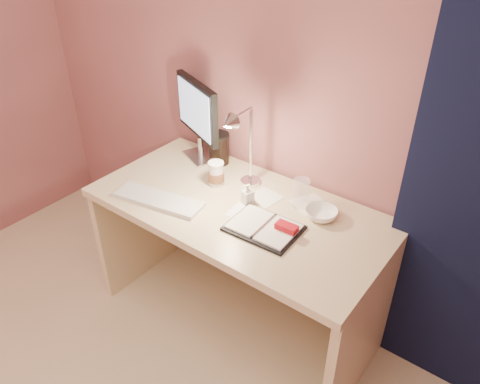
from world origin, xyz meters
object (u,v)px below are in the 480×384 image
Objects in this scene: desk at (248,236)px; keyboard at (158,199)px; coffee_cup at (216,174)px; planner at (266,227)px; clear_cup at (301,193)px; bowl at (321,214)px; monitor at (199,114)px; dark_jar at (219,150)px; desk_lamp at (236,142)px; lotion_bottle at (248,194)px.

keyboard reaches higher than desk.
coffee_cup is (0.12, 0.27, 0.05)m from keyboard.
desk is 4.48× the size of planner.
clear_cup reaches higher than desk.
bowl is at bearing 15.94° from keyboard.
desk is 0.38m from clear_cup.
coffee_cup is at bearing -10.99° from monitor.
bowl is 0.95× the size of dark_jar.
keyboard is 1.39× the size of planner.
dark_jar is 0.36m from desk_lamp.
coffee_cup is at bearing 178.59° from desk.
desk is 9.76× the size of bowl.
bowl is at bearing -9.67° from dark_jar.
desk_lamp is (-0.10, 0.05, 0.21)m from lotion_bottle.
desk is at bearing -168.46° from bowl.
monitor is 0.35m from coffee_cup.
coffee_cup is (0.24, -0.16, -0.20)m from monitor.
desk is 3.21× the size of keyboard.
clear_cup is at bearing -8.81° from dark_jar.
planner is at bearing -3.11° from monitor.
clear_cup is at bearing 23.26° from keyboard.
desk is 3.29× the size of desk_lamp.
planner is 0.43m from coffee_cup.
dark_jar reaches higher than clear_cup.
monitor is at bearing 174.27° from clear_cup.
monitor reaches higher than keyboard.
keyboard is at bearing -169.09° from planner.
bowl is 1.38× the size of lotion_bottle.
monitor is 0.52m from keyboard.
clear_cup is at bearing 34.21° from lotion_bottle.
monitor reaches higher than planner.
dark_jar is (-0.01, 0.46, 0.07)m from keyboard.
clear_cup is 0.24m from lotion_bottle.
clear_cup is (0.66, -0.07, -0.19)m from monitor.
desk is 0.67m from monitor.
keyboard is 0.66m from clear_cup.
monitor is 3.20× the size of clear_cup.
keyboard is 0.42m from lotion_bottle.
dark_jar reaches higher than lotion_bottle.
monitor is 1.38× the size of planner.
bowl is at bearing -13.35° from clear_cup.
coffee_cup is 0.55m from bowl.
planner is 0.41m from desk_lamp.
clear_cup is 0.37m from desk_lamp.
coffee_cup is at bearing -54.12° from dark_jar.
coffee_cup is at bearing 169.70° from lotion_bottle.
planner is at bearing 2.35° from keyboard.
desk is 0.50m from desk_lamp.
dark_jar is (-0.35, 0.22, 0.02)m from lotion_bottle.
bowl is 0.50m from desk_lamp.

